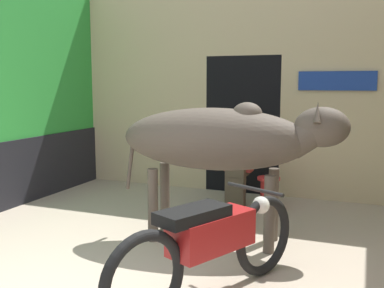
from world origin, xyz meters
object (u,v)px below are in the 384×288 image
Objects in this scene: plastic_stool at (268,191)px; cow at (224,140)px; motorcycle_near at (211,242)px; shopkeeper_seated at (238,157)px.

cow is at bearing -96.49° from plastic_stool.
shopkeeper_seated is (-0.57, 2.73, 0.21)m from motorcycle_near.
motorcycle_near is 4.48× the size of plastic_stool.
motorcycle_near reaches higher than plastic_stool.
cow reaches higher than plastic_stool.
shopkeeper_seated is 3.04× the size of plastic_stool.
cow is 1.56m from shopkeeper_seated.
cow is at bearing -80.08° from shopkeeper_seated.
motorcycle_near is 2.79m from shopkeeper_seated.
cow reaches higher than shopkeeper_seated.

